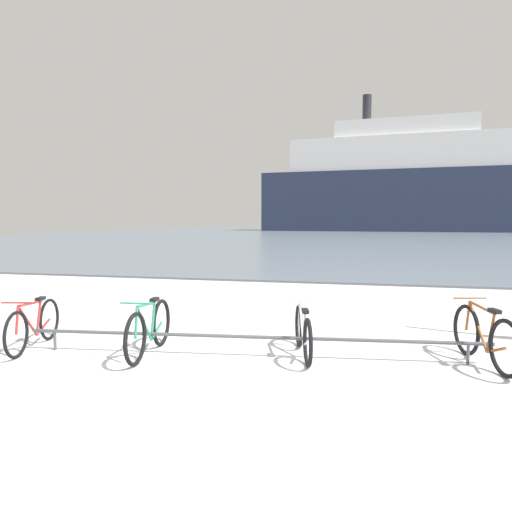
% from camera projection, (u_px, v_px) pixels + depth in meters
% --- Properties ---
extents(ground, '(80.00, 132.00, 0.08)m').
position_uv_depth(ground, '(354.00, 236.00, 57.08)').
color(ground, silver).
extents(bike_rack, '(6.35, 0.77, 0.31)m').
position_uv_depth(bike_rack, '(251.00, 337.00, 6.62)').
color(bike_rack, '#4C5156').
rests_on(bike_rack, ground).
extents(bicycle_0, '(0.53, 1.64, 0.77)m').
position_uv_depth(bicycle_0, '(34.00, 325.00, 7.06)').
color(bicycle_0, black).
rests_on(bicycle_0, ground).
extents(bicycle_1, '(0.46, 1.71, 0.82)m').
position_uv_depth(bicycle_1, '(149.00, 329.00, 6.71)').
color(bicycle_1, black).
rests_on(bicycle_1, ground).
extents(bicycle_2, '(0.56, 1.55, 0.74)m').
position_uv_depth(bicycle_2, '(303.00, 332.00, 6.65)').
color(bicycle_2, black).
rests_on(bicycle_2, ground).
extents(bicycle_3, '(0.60, 1.62, 0.83)m').
position_uv_depth(bicycle_3, '(484.00, 337.00, 6.23)').
color(bicycle_3, black).
rests_on(bicycle_3, ground).
extents(ferry_ship, '(49.07, 12.31, 22.34)m').
position_uv_depth(ferry_ship, '(409.00, 185.00, 77.76)').
color(ferry_ship, '#232D47').
rests_on(ferry_ship, ground).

